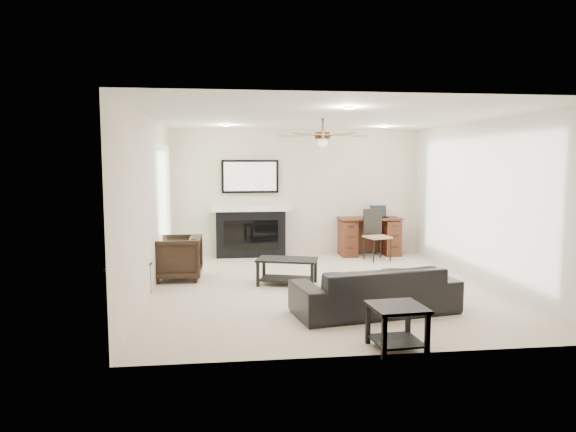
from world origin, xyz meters
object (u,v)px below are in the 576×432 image
Objects in this scene: fireplace_unit at (251,209)px; armchair at (177,258)px; coffee_table at (287,272)px; sofa at (375,289)px; desk at (369,236)px.

armchair is at bearing -124.87° from fireplace_unit.
coffee_table is at bearing -79.60° from fireplace_unit.
armchair is 0.40× the size of fireplace_unit.
armchair is 2.30m from fireplace_unit.
desk is (1.03, 3.86, 0.09)m from sofa.
desk is at bearing 116.25° from armchair.
desk is (3.63, 1.71, 0.03)m from armchair.
sofa is at bearing -43.71° from coffee_table.
sofa is at bearing -104.93° from desk.
fireplace_unit is at bearing -81.29° from sofa.
armchair is (-2.60, 2.15, 0.06)m from sofa.
fireplace_unit is (-1.33, 3.97, 0.66)m from sofa.
desk is at bearing -2.64° from fireplace_unit.
sofa is 3.37m from armchair.
fireplace_unit is at bearing 177.36° from desk.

